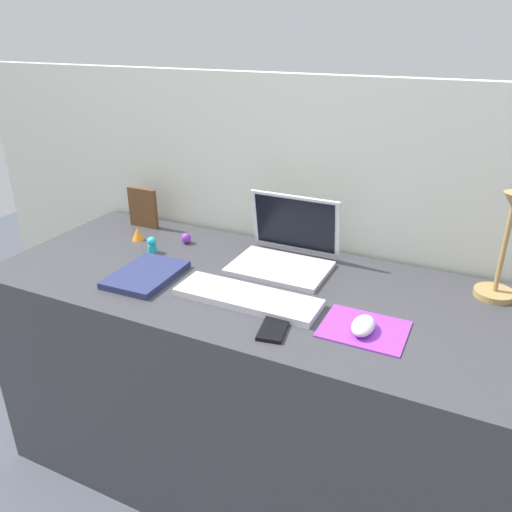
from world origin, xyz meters
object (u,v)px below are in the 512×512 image
toy_figurine_cyan (152,245)px  toy_figurine_orange (138,234)px  cell_phone (274,327)px  desk_lamp (504,250)px  toy_figurine_purple (186,238)px  laptop (287,248)px  picture_frame (143,208)px  mouse (363,326)px  keyboard (247,298)px  notebook_pad (146,275)px

toy_figurine_cyan → toy_figurine_orange: toy_figurine_cyan is taller
cell_phone → toy_figurine_cyan: (-0.56, 0.26, 0.02)m
desk_lamp → toy_figurine_purple: size_ratio=8.60×
laptop → desk_lamp: 0.62m
cell_phone → desk_lamp: desk_lamp is taller
laptop → picture_frame: 0.62m
mouse → cell_phone: mouse is taller
laptop → desk_lamp: desk_lamp is taller
toy_figurine_cyan → toy_figurine_orange: (-0.11, 0.07, -0.00)m
keyboard → toy_figurine_purple: size_ratio=10.96×
cell_phone → notebook_pad: bearing=158.6°
mouse → toy_figurine_cyan: (-0.77, 0.18, 0.01)m
laptop → toy_figurine_cyan: size_ratio=5.37×
desk_lamp → notebook_pad: 1.01m
mouse → picture_frame: picture_frame is taller
laptop → keyboard: (-0.00, -0.27, -0.04)m
keyboard → mouse: (0.33, -0.02, 0.01)m
laptop → desk_lamp: (0.61, 0.02, 0.10)m
toy_figurine_cyan → laptop: bearing=14.9°
laptop → notebook_pad: size_ratio=1.25×
desk_lamp → picture_frame: desk_lamp is taller
keyboard → picture_frame: bearing=150.7°
notebook_pad → toy_figurine_orange: 0.31m
mouse → toy_figurine_orange: 0.91m
laptop → keyboard: size_ratio=0.73×
desk_lamp → toy_figurine_cyan: size_ratio=5.76×
laptop → mouse: 0.44m
toy_figurine_purple → toy_figurine_orange: 0.18m
mouse → toy_figurine_cyan: toy_figurine_cyan is taller
keyboard → cell_phone: size_ratio=3.20×
notebook_pad → toy_figurine_orange: toy_figurine_orange is taller
mouse → notebook_pad: bearing=178.7°
toy_figurine_purple → toy_figurine_cyan: bearing=-116.9°
picture_frame → toy_figurine_cyan: (0.17, -0.19, -0.05)m
keyboard → notebook_pad: size_ratio=1.71×
mouse → toy_figurine_purple: 0.77m
desk_lamp → notebook_pad: bearing=-162.4°
mouse → notebook_pad: size_ratio=0.40×
keyboard → notebook_pad: same height
laptop → toy_figurine_orange: size_ratio=6.45×
toy_figurine_cyan → toy_figurine_purple: (0.06, 0.12, -0.01)m
mouse → toy_figurine_cyan: size_ratio=1.72×
toy_figurine_orange → laptop: bearing=5.0°
laptop → cell_phone: laptop is taller
toy_figurine_cyan → mouse: bearing=-13.0°
toy_figurine_orange → notebook_pad: bearing=-47.9°
mouse → notebook_pad: (-0.67, 0.01, -0.01)m
cell_phone → desk_lamp: bearing=29.0°
cell_phone → picture_frame: size_ratio=0.85×
cell_phone → toy_figurine_cyan: bearing=145.4°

